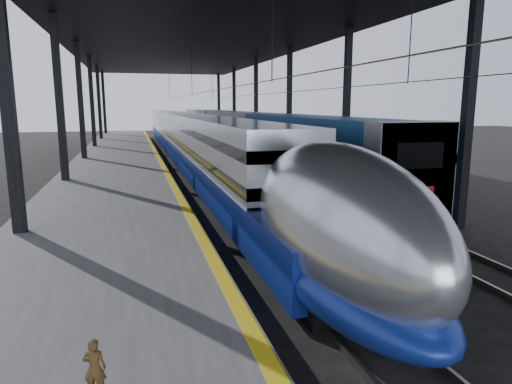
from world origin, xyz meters
name	(u,v)px	position (x,y,z in m)	size (l,w,h in m)	color
ground	(251,313)	(0.00, 0.00, 0.00)	(160.00, 160.00, 0.00)	black
platform	(117,174)	(-3.50, 20.00, 0.50)	(6.00, 80.00, 1.00)	#4C4C4F
yellow_strip	(162,164)	(-0.70, 20.00, 1.00)	(0.30, 80.00, 0.01)	yellow
rails	(241,175)	(4.50, 20.00, 0.08)	(6.52, 80.00, 0.16)	slate
canopy	(199,33)	(1.90, 20.00, 9.12)	(18.00, 75.00, 9.47)	black
tgv_train	(189,141)	(2.00, 27.44, 1.88)	(2.80, 65.20, 4.02)	#B2B4B9
second_train	(239,134)	(7.00, 31.32, 2.10)	(3.01, 56.05, 4.15)	navy
child	(95,368)	(-3.07, -3.83, 1.40)	(0.29, 0.19, 0.80)	#433116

